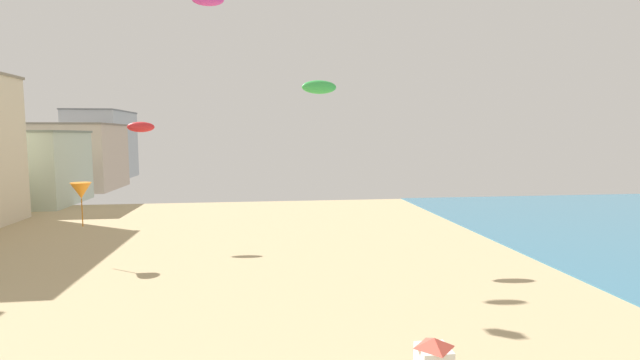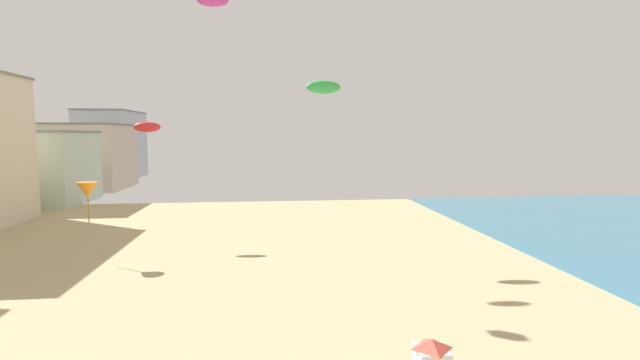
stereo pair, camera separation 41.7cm
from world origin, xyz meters
The scene contains 8 objects.
boardwalk_hotel_far centered at (-29.35, 61.36, 5.10)m, with size 17.26×13.29×10.19m.
boardwalk_hotel_distant centered at (-29.35, 79.21, 5.78)m, with size 17.67×15.08×11.56m.
boardwalk_hotel_furthest centered at (-29.35, 98.80, 7.40)m, with size 10.40×18.17×14.78m.
lifeguard_stand centered at (10.54, 9.01, 1.84)m, with size 1.10×1.10×2.55m.
kite_magenta_parafoil_2 centered at (0.88, 30.16, 19.60)m, with size 2.34×0.65×0.91m.
kite_green_parafoil centered at (9.19, 29.83, 13.28)m, with size 2.69×0.75×1.04m.
kite_red_parafoil centered at (-5.79, 36.37, 10.29)m, with size 2.34×0.65×0.91m.
kite_orange_delta centered at (-8.55, 29.73, 5.50)m, with size 1.44×1.44×3.28m.
Camera 2 is at (5.01, -5.64, 9.61)m, focal length 25.55 mm.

